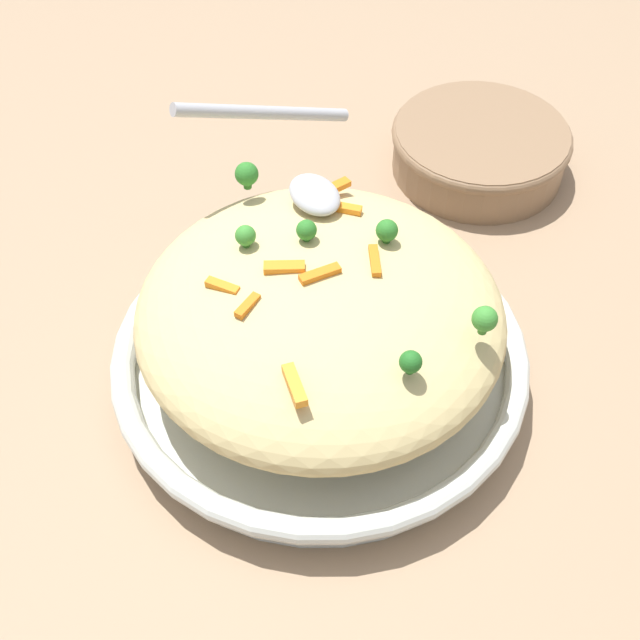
{
  "coord_description": "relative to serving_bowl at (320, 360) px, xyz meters",
  "views": [
    {
      "loc": [
        0.41,
        -0.22,
        0.6
      ],
      "look_at": [
        0.0,
        0.0,
        0.08
      ],
      "focal_mm": 47.08,
      "sensor_mm": 36.0,
      "label": 1
    }
  ],
  "objects": [
    {
      "name": "carrot_piece_6",
      "position": [
        -0.03,
        -0.07,
        0.1
      ],
      "size": [
        0.03,
        0.02,
        0.01
      ],
      "primitive_type": "cube",
      "rotation": [
        0.0,
        0.0,
        3.77
      ],
      "color": "orange",
      "rests_on": "pasta_mound"
    },
    {
      "name": "serving_bowl",
      "position": [
        0.0,
        0.0,
        0.0
      ],
      "size": [
        0.36,
        0.36,
        0.05
      ],
      "color": "silver",
      "rests_on": "ground_plane"
    },
    {
      "name": "carrot_piece_4",
      "position": [
        -0.09,
        0.07,
        0.1
      ],
      "size": [
        0.01,
        0.03,
        0.01
      ],
      "primitive_type": "cube",
      "rotation": [
        0.0,
        0.0,
        4.84
      ],
      "color": "orange",
      "rests_on": "pasta_mound"
    },
    {
      "name": "broccoli_floret_2",
      "position": [
        0.1,
        0.08,
        0.11
      ],
      "size": [
        0.02,
        0.02,
        0.02
      ],
      "color": "#377928",
      "rests_on": "pasta_mound"
    },
    {
      "name": "serving_spoon",
      "position": [
        -0.12,
        0.04,
        0.12
      ],
      "size": [
        0.12,
        0.17,
        0.08
      ],
      "color": "#B7B7BC",
      "rests_on": "pasta_mound"
    },
    {
      "name": "carrot_piece_1",
      "position": [
        -0.0,
        -0.06,
        0.1
      ],
      "size": [
        0.02,
        0.03,
        0.01
      ],
      "primitive_type": "cube",
      "rotation": [
        0.0,
        0.0,
        2.08
      ],
      "color": "orange",
      "rests_on": "pasta_mound"
    },
    {
      "name": "carrot_piece_5",
      "position": [
        -0.02,
        -0.02,
        0.11
      ],
      "size": [
        0.02,
        0.03,
        0.01
      ],
      "primitive_type": "cube",
      "rotation": [
        0.0,
        0.0,
        4.24
      ],
      "color": "orange",
      "rests_on": "pasta_mound"
    },
    {
      "name": "broccoli_floret_0",
      "position": [
        -0.06,
        -0.03,
        0.11
      ],
      "size": [
        0.02,
        0.02,
        0.02
      ],
      "color": "#377928",
      "rests_on": "pasta_mound"
    },
    {
      "name": "broccoli_floret_5",
      "position": [
        -0.01,
        0.07,
        0.11
      ],
      "size": [
        0.02,
        0.02,
        0.02
      ],
      "color": "#296820",
      "rests_on": "pasta_mound"
    },
    {
      "name": "carrot_piece_7",
      "position": [
        0.08,
        -0.07,
        0.1
      ],
      "size": [
        0.04,
        0.02,
        0.01
      ],
      "primitive_type": "cube",
      "rotation": [
        0.0,
        0.0,
        6.1
      ],
      "color": "orange",
      "rests_on": "pasta_mound"
    },
    {
      "name": "carrot_piece_3",
      "position": [
        0.01,
        0.05,
        0.1
      ],
      "size": [
        0.03,
        0.02,
        0.01
      ],
      "primitive_type": "cube",
      "rotation": [
        0.0,
        0.0,
        5.84
      ],
      "color": "orange",
      "rests_on": "pasta_mound"
    },
    {
      "name": "companion_bowl",
      "position": [
        -0.18,
        0.3,
        0.01
      ],
      "size": [
        0.2,
        0.2,
        0.05
      ],
      "color": "#8C6B4C",
      "rests_on": "ground_plane"
    },
    {
      "name": "pasta_mound",
      "position": [
        0.0,
        0.0,
        0.06
      ],
      "size": [
        0.31,
        0.3,
        0.09
      ],
      "primitive_type": "ellipsoid",
      "color": "#D1BA7A",
      "rests_on": "serving_bowl"
    },
    {
      "name": "broccoli_floret_3",
      "position": [
        -0.04,
        0.01,
        0.11
      ],
      "size": [
        0.02,
        0.02,
        0.02
      ],
      "color": "#296820",
      "rests_on": "pasta_mound"
    },
    {
      "name": "carrot_piece_2",
      "position": [
        -0.06,
        0.06,
        0.1
      ],
      "size": [
        0.03,
        0.03,
        0.01
      ],
      "primitive_type": "cube",
      "rotation": [
        0.0,
        0.0,
        3.95
      ],
      "color": "orange",
      "rests_on": "pasta_mound"
    },
    {
      "name": "broccoli_floret_4",
      "position": [
        0.11,
        0.01,
        0.11
      ],
      "size": [
        0.02,
        0.02,
        0.02
      ],
      "color": "#205B1C",
      "rests_on": "pasta_mound"
    },
    {
      "name": "carrot_piece_0",
      "position": [
        0.0,
        -0.0,
        0.11
      ],
      "size": [
        0.01,
        0.03,
        0.01
      ],
      "primitive_type": "cube",
      "rotation": [
        0.0,
        0.0,
        4.67
      ],
      "color": "orange",
      "rests_on": "pasta_mound"
    },
    {
      "name": "broccoli_floret_1",
      "position": [
        -0.13,
        -0.0,
        0.11
      ],
      "size": [
        0.02,
        0.02,
        0.03
      ],
      "color": "#296820",
      "rests_on": "pasta_mound"
    },
    {
      "name": "ground_plane",
      "position": [
        0.0,
        0.0,
        -0.03
      ],
      "size": [
        2.4,
        2.4,
        0.0
      ],
      "primitive_type": "plane",
      "color": "#9E7F60"
    }
  ]
}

